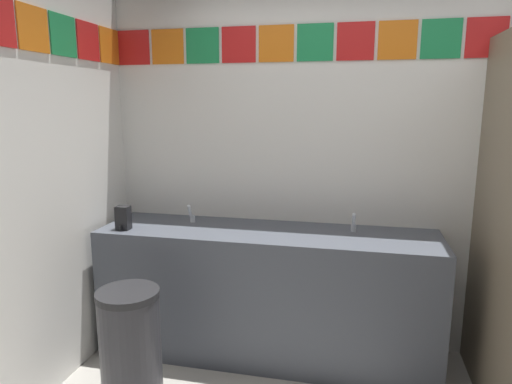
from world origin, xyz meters
TOP-DOWN VIEW (x-y plane):
  - wall_back at (0.00, 1.46)m, footprint 3.67×0.09m
  - vanity_counter at (-0.66, 1.13)m, footprint 2.26×0.59m
  - faucet_left at (-1.22, 1.22)m, footprint 0.04×0.10m
  - faucet_right at (-0.09, 1.22)m, footprint 0.04×0.10m
  - soap_dispenser at (-1.61, 0.96)m, footprint 0.09×0.09m
  - trash_bin at (-1.31, 0.42)m, footprint 0.35×0.35m

SIDE VIEW (x-z plane):
  - trash_bin at x=-1.31m, z-range 0.00..0.70m
  - vanity_counter at x=-0.66m, z-range 0.01..0.90m
  - faucet_left at x=-1.22m, z-range 0.87..1.01m
  - faucet_right at x=-0.09m, z-range 0.87..1.01m
  - soap_dispenser at x=-1.61m, z-range 0.89..1.05m
  - wall_back at x=0.00m, z-range 0.01..2.72m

